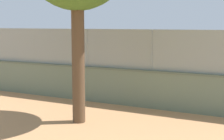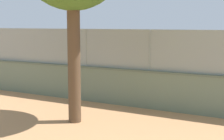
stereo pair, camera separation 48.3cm
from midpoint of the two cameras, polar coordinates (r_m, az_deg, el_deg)
The scene contains 7 objects.
ground_plane at distance 26.34m, azimuth 12.93°, elevation -0.31°, with size 260.00×260.00×0.00m, color tan.
perimeter_wall at distance 16.10m, azimuth -3.45°, elevation -2.20°, with size 26.09×0.50×1.65m.
fence_panel_on_wall at distance 15.90m, azimuth -3.50°, elevation 3.79°, with size 25.64×0.19×1.74m.
player_crossing_court at distance 20.17m, azimuth -9.09°, elevation 0.13°, with size 0.90×1.03×1.64m.
player_near_wall_returning at distance 18.04m, azimuth 13.37°, elevation -0.91°, with size 0.76×1.06×1.63m.
sports_ball at distance 18.90m, azimuth -13.08°, elevation 0.92°, with size 0.08×0.08×0.08m, color #3399D8.
spare_ball_by_wall at distance 18.08m, azimuth -5.41°, elevation -3.51°, with size 0.18×0.18×0.18m, color white.
Camera 2 is at (-7.24, 25.01, 3.61)m, focal length 54.36 mm.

